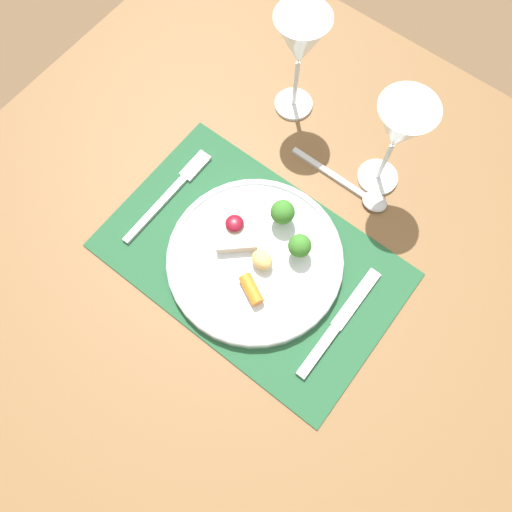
% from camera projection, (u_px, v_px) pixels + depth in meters
% --- Properties ---
extents(ground_plane, '(8.00, 8.00, 0.00)m').
position_uv_depth(ground_plane, '(254.00, 341.00, 1.54)').
color(ground_plane, brown).
extents(dining_table, '(1.11, 1.11, 0.75)m').
position_uv_depth(dining_table, '(253.00, 277.00, 0.92)').
color(dining_table, brown).
rests_on(dining_table, ground_plane).
extents(placemat, '(0.48, 0.31, 0.00)m').
position_uv_depth(placemat, '(252.00, 260.00, 0.83)').
color(placemat, '#235633').
rests_on(placemat, dining_table).
extents(dinner_plate, '(0.29, 0.29, 0.07)m').
position_uv_depth(dinner_plate, '(257.00, 255.00, 0.82)').
color(dinner_plate, silver).
rests_on(dinner_plate, placemat).
extents(fork, '(0.02, 0.21, 0.01)m').
position_uv_depth(fork, '(173.00, 190.00, 0.87)').
color(fork, silver).
rests_on(fork, placemat).
extents(knife, '(0.02, 0.21, 0.01)m').
position_uv_depth(knife, '(334.00, 329.00, 0.78)').
color(knife, silver).
rests_on(knife, placemat).
extents(spoon, '(0.20, 0.04, 0.01)m').
position_uv_depth(spoon, '(359.00, 192.00, 0.87)').
color(spoon, silver).
rests_on(spoon, dining_table).
extents(wine_glass_near, '(0.09, 0.09, 0.20)m').
position_uv_depth(wine_glass_near, '(399.00, 130.00, 0.75)').
color(wine_glass_near, white).
rests_on(wine_glass_near, dining_table).
extents(wine_glass_far, '(0.09, 0.09, 0.21)m').
position_uv_depth(wine_glass_far, '(300.00, 44.00, 0.79)').
color(wine_glass_far, white).
rests_on(wine_glass_far, dining_table).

